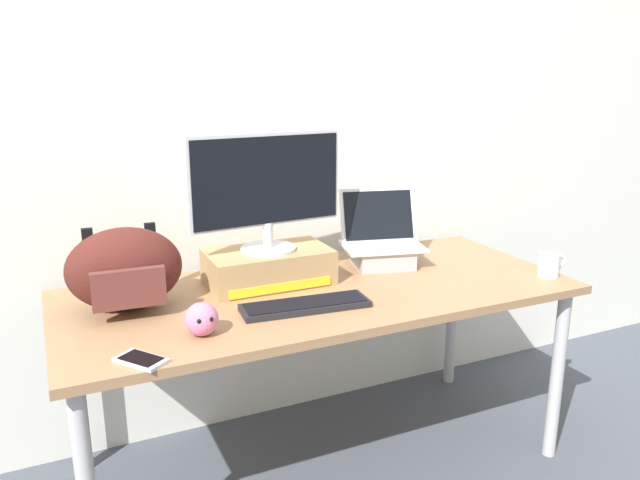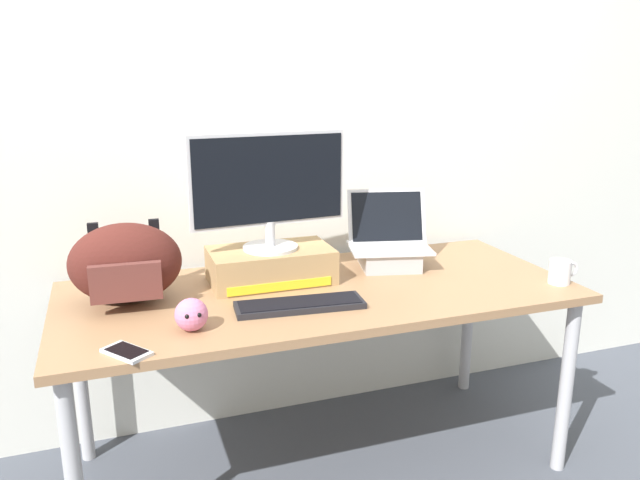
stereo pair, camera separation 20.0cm
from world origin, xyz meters
The scene contains 11 objects.
ground_plane centered at (0.00, 0.00, 0.00)m, with size 20.00×20.00×0.00m, color #474C56.
back_wall centered at (0.00, 0.49, 1.30)m, with size 7.00×0.10×2.60m, color silver.
desk centered at (0.00, 0.00, 0.65)m, with size 1.82×0.78×0.72m.
toner_box_yellow centered at (-0.14, 0.14, 0.78)m, with size 0.45×0.26×0.12m.
desktop_monitor centered at (-0.14, 0.13, 1.07)m, with size 0.58×0.20×0.42m.
open_laptop centered at (0.34, 0.15, 0.78)m, with size 0.36×0.29×0.30m.
external_keyboard centered at (-0.13, -0.16, 0.73)m, with size 0.43×0.17×0.02m.
messenger_backpack centered at (-0.65, 0.09, 0.85)m, with size 0.38×0.28×0.27m.
coffee_mug centered at (0.85, -0.24, 0.76)m, with size 0.12×0.08×0.09m.
cell_phone centered at (-0.68, -0.33, 0.72)m, with size 0.14×0.16×0.01m.
plush_toy centered at (-0.49, -0.22, 0.77)m, with size 0.10×0.10×0.10m.
Camera 2 is at (-0.69, -1.97, 1.47)m, focal length 34.61 mm.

